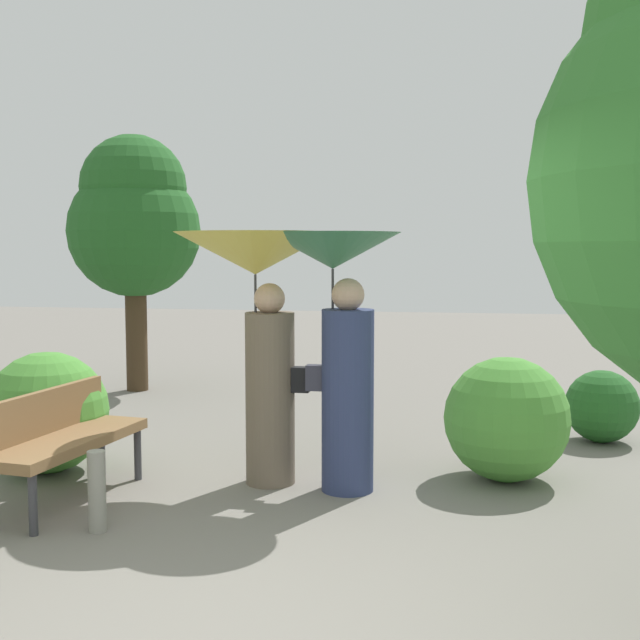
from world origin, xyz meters
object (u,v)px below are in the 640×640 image
person_right (339,315)px  park_bench (60,434)px  path_marker_post (97,491)px  person_left (260,295)px  tree_near_left (134,218)px

person_right → park_bench: 2.28m
park_bench → path_marker_post: bearing=-127.8°
person_right → path_marker_post: 2.19m
person_left → tree_near_left: size_ratio=0.60×
path_marker_post → person_left: bearing=58.3°
person_right → park_bench: size_ratio=1.30×
person_left → park_bench: (-1.35, -0.74, -1.02)m
park_bench → person_left: bearing=-53.6°
person_left → path_marker_post: (-0.80, -1.30, -1.25)m
park_bench → tree_near_left: (-1.29, 4.54, 1.77)m
person_left → tree_near_left: (-2.64, 3.80, 0.76)m
person_right → tree_near_left: bearing=46.1°
person_right → tree_near_left: tree_near_left is taller
person_left → path_marker_post: 1.97m
person_right → park_bench: person_right is taller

